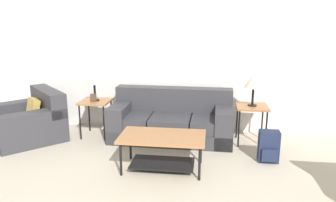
# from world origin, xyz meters

# --- Properties ---
(wall_back) EXTENTS (8.95, 0.06, 2.60)m
(wall_back) POSITION_xyz_m (0.00, 4.37, 1.30)
(wall_back) COLOR white
(wall_back) RESTS_ON ground_plane
(couch) EXTENTS (2.01, 0.91, 0.82)m
(couch) POSITION_xyz_m (-0.06, 3.85, 0.30)
(couch) COLOR #38383D
(couch) RESTS_ON ground_plane
(armchair) EXTENTS (1.52, 1.52, 0.80)m
(armchair) POSITION_xyz_m (-2.42, 3.54, 0.28)
(armchair) COLOR #38383D
(armchair) RESTS_ON ground_plane
(coffee_table) EXTENTS (1.12, 0.63, 0.48)m
(coffee_table) POSITION_xyz_m (-0.04, 2.67, 0.35)
(coffee_table) COLOR #A87042
(coffee_table) RESTS_ON ground_plane
(side_table_left) EXTENTS (0.49, 0.50, 0.62)m
(side_table_left) POSITION_xyz_m (-1.35, 3.81, 0.55)
(side_table_left) COLOR #A87042
(side_table_left) RESTS_ON ground_plane
(side_table_right) EXTENTS (0.49, 0.50, 0.62)m
(side_table_right) POSITION_xyz_m (1.23, 3.81, 0.55)
(side_table_right) COLOR #A87042
(side_table_right) RESTS_ON ground_plane
(table_lamp_left) EXTENTS (0.29, 0.29, 0.51)m
(table_lamp_left) POSITION_xyz_m (-1.35, 3.81, 1.01)
(table_lamp_left) COLOR black
(table_lamp_left) RESTS_ON side_table_left
(table_lamp_right) EXTENTS (0.29, 0.29, 0.51)m
(table_lamp_right) POSITION_xyz_m (1.23, 3.81, 1.01)
(table_lamp_right) COLOR black
(table_lamp_right) RESTS_ON side_table_right
(backpack) EXTENTS (0.28, 0.26, 0.45)m
(backpack) POSITION_xyz_m (1.40, 3.10, 0.22)
(backpack) COLOR #1E2847
(backpack) RESTS_ON ground_plane
(picture_frame) EXTENTS (0.10, 0.04, 0.13)m
(picture_frame) POSITION_xyz_m (-1.36, 3.73, 0.69)
(picture_frame) COLOR #4C3828
(picture_frame) RESTS_ON side_table_left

